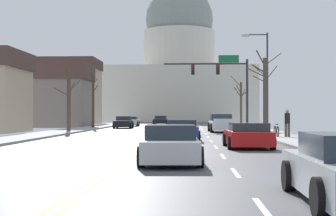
% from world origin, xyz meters
% --- Properties ---
extents(ground, '(20.00, 180.00, 0.20)m').
position_xyz_m(ground, '(0.00, -0.00, 0.02)').
color(ground, '#48484D').
extents(signal_gantry, '(7.91, 0.41, 6.94)m').
position_xyz_m(signal_gantry, '(5.41, 14.13, 5.07)').
color(signal_gantry, '#28282D').
rests_on(signal_gantry, ground).
extents(street_lamp_right, '(2.03, 0.24, 7.69)m').
position_xyz_m(street_lamp_right, '(7.94, 5.87, 4.68)').
color(street_lamp_right, '#333338').
rests_on(street_lamp_right, ground).
extents(capitol_building, '(30.58, 21.74, 30.95)m').
position_xyz_m(capitol_building, '(0.00, 72.18, 10.75)').
color(capitol_building, beige).
rests_on(capitol_building, ground).
extents(pickup_truck_near_00, '(2.31, 5.31, 1.56)m').
position_xyz_m(pickup_truck_near_00, '(5.01, 11.01, 0.71)').
color(pickup_truck_near_00, silver).
rests_on(pickup_truck_near_00, ground).
extents(sedan_near_01, '(2.13, 4.64, 1.12)m').
position_xyz_m(sedan_near_01, '(1.83, 3.42, 0.54)').
color(sedan_near_01, '#6B6056').
rests_on(sedan_near_01, ground).
extents(sedan_near_02, '(2.19, 4.27, 1.25)m').
position_xyz_m(sedan_near_02, '(1.75, -3.04, 0.60)').
color(sedan_near_02, navy).
rests_on(sedan_near_02, ground).
extents(sedan_near_03, '(2.17, 4.24, 1.18)m').
position_xyz_m(sedan_near_03, '(4.98, -9.01, 0.57)').
color(sedan_near_03, '#B71414').
rests_on(sedan_near_03, ground).
extents(sedan_near_04, '(2.10, 4.53, 1.25)m').
position_xyz_m(sedan_near_04, '(1.63, -16.41, 0.59)').
color(sedan_near_04, silver).
rests_on(sedan_near_04, ground).
extents(sedan_oncoming_00, '(2.03, 4.33, 1.32)m').
position_xyz_m(sedan_oncoming_00, '(-5.04, 21.77, 0.61)').
color(sedan_oncoming_00, black).
rests_on(sedan_oncoming_00, ground).
extents(sedan_oncoming_01, '(2.01, 4.54, 1.22)m').
position_xyz_m(sedan_oncoming_01, '(-5.27, 30.87, 0.58)').
color(sedan_oncoming_01, silver).
rests_on(sedan_oncoming_01, ground).
extents(sedan_oncoming_02, '(2.15, 4.32, 1.27)m').
position_xyz_m(sedan_oncoming_02, '(-2.03, 40.04, 0.60)').
color(sedan_oncoming_02, black).
rests_on(sedan_oncoming_02, ground).
extents(flank_building_00, '(11.58, 6.73, 7.42)m').
position_xyz_m(flank_building_00, '(-15.22, 24.99, 3.77)').
color(flank_building_00, slate).
rests_on(flank_building_00, ground).
extents(flank_building_01, '(9.70, 8.57, 9.98)m').
position_xyz_m(flank_building_01, '(-16.70, 43.43, 5.04)').
color(flank_building_01, '#B2A38E').
rests_on(flank_building_01, ground).
extents(bare_tree_00, '(2.85, 1.82, 6.96)m').
position_xyz_m(bare_tree_00, '(8.59, 9.94, 3.51)').
color(bare_tree_00, '#4C3D2D').
rests_on(bare_tree_00, ground).
extents(bare_tree_01, '(0.89, 2.27, 5.69)m').
position_xyz_m(bare_tree_01, '(-7.89, 19.11, 3.06)').
color(bare_tree_01, '#423328').
rests_on(bare_tree_01, ground).
extents(bare_tree_02, '(1.98, 1.86, 5.91)m').
position_xyz_m(bare_tree_02, '(8.17, 25.48, 2.96)').
color(bare_tree_02, '#4C3D2D').
rests_on(bare_tree_02, ground).
extents(bare_tree_03, '(2.19, 1.79, 5.24)m').
position_xyz_m(bare_tree_03, '(-8.08, 9.38, 2.89)').
color(bare_tree_03, '#4C3D2D').
rests_on(bare_tree_03, ground).
extents(pedestrian_00, '(0.35, 0.34, 1.73)m').
position_xyz_m(pedestrian_00, '(8.39, -0.94, 1.10)').
color(pedestrian_00, '#4C4238').
rests_on(pedestrian_00, ground).
extents(bicycle_parked, '(0.12, 1.77, 0.85)m').
position_xyz_m(bicycle_parked, '(7.81, -0.34, 0.49)').
color(bicycle_parked, black).
rests_on(bicycle_parked, ground).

